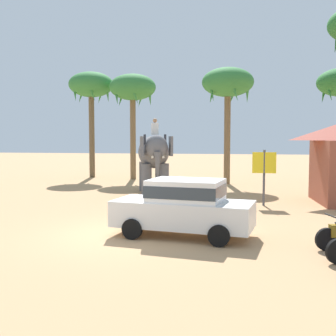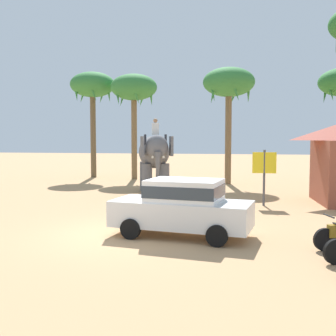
% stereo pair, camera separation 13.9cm
% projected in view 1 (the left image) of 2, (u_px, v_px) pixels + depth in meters
% --- Properties ---
extents(ground_plane, '(120.00, 120.00, 0.00)m').
position_uv_depth(ground_plane, '(132.00, 235.00, 12.60)').
color(ground_plane, tan).
extents(car_sedan_foreground, '(4.33, 2.37, 1.70)m').
position_uv_depth(car_sedan_foreground, '(184.00, 205.00, 12.40)').
color(car_sedan_foreground, white).
rests_on(car_sedan_foreground, ground).
extents(elephant_with_mahout, '(2.50, 4.02, 3.88)m').
position_uv_depth(elephant_with_mahout, '(154.00, 155.00, 21.77)').
color(elephant_with_mahout, slate).
rests_on(elephant_with_mahout, ground).
extents(palm_tree_behind_elephant, '(3.20, 3.20, 7.23)m').
position_uv_depth(palm_tree_behind_elephant, '(228.00, 85.00, 25.86)').
color(palm_tree_behind_elephant, brown).
rests_on(palm_tree_behind_elephant, ground).
extents(palm_tree_near_hut, '(3.20, 3.20, 7.27)m').
position_uv_depth(palm_tree_near_hut, '(133.00, 90.00, 28.82)').
color(palm_tree_near_hut, brown).
rests_on(palm_tree_near_hut, ground).
extents(palm_tree_left_of_road, '(3.20, 3.20, 7.61)m').
position_uv_depth(palm_tree_left_of_road, '(91.00, 87.00, 30.13)').
color(palm_tree_left_of_road, brown).
rests_on(palm_tree_left_of_road, ground).
extents(signboard_yellow, '(1.00, 0.10, 2.40)m').
position_uv_depth(signboard_yellow, '(264.00, 166.00, 17.91)').
color(signboard_yellow, '#4C4C51').
rests_on(signboard_yellow, ground).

